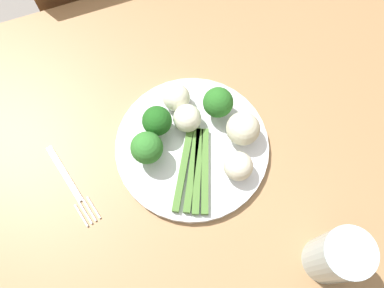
# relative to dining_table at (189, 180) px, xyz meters

# --- Properties ---
(ground_plane) EXTENTS (6.00, 6.00, 0.02)m
(ground_plane) POSITION_rel_dining_table_xyz_m (0.00, 0.00, -0.66)
(ground_plane) COLOR gray
(dining_table) EXTENTS (1.42, 0.85, 0.76)m
(dining_table) POSITION_rel_dining_table_xyz_m (0.00, 0.00, 0.00)
(dining_table) COLOR #9E754C
(dining_table) RESTS_ON ground_plane
(chair) EXTENTS (0.40, 0.40, 0.87)m
(chair) POSITION_rel_dining_table_xyz_m (-0.01, -0.56, -0.15)
(chair) COLOR brown
(chair) RESTS_ON ground_plane
(plate) EXTENTS (0.27, 0.27, 0.01)m
(plate) POSITION_rel_dining_table_xyz_m (-0.02, -0.02, 0.11)
(plate) COLOR white
(plate) RESTS_ON dining_table
(asparagus_bundle) EXTENTS (0.11, 0.16, 0.01)m
(asparagus_bundle) POSITION_rel_dining_table_xyz_m (-0.00, 0.02, 0.13)
(asparagus_bundle) COLOR #47752D
(asparagus_bundle) RESTS_ON plate
(broccoli_back) EXTENTS (0.05, 0.05, 0.06)m
(broccoli_back) POSITION_rel_dining_table_xyz_m (0.03, -0.07, 0.16)
(broccoli_back) COLOR #4C7F2B
(broccoli_back) RESTS_ON plate
(broccoli_front) EXTENTS (0.06, 0.06, 0.07)m
(broccoli_front) POSITION_rel_dining_table_xyz_m (0.06, -0.03, 0.16)
(broccoli_front) COLOR #609E3D
(broccoli_front) RESTS_ON plate
(broccoli_near_center) EXTENTS (0.05, 0.05, 0.07)m
(broccoli_near_center) POSITION_rel_dining_table_xyz_m (-0.08, -0.07, 0.16)
(broccoli_near_center) COLOR #568E33
(broccoli_near_center) RESTS_ON plate
(cauliflower_left) EXTENTS (0.06, 0.06, 0.06)m
(cauliflower_left) POSITION_rel_dining_table_xyz_m (-0.11, -0.01, 0.15)
(cauliflower_left) COLOR beige
(cauliflower_left) RESTS_ON plate
(cauliflower_mid) EXTENTS (0.05, 0.05, 0.05)m
(cauliflower_mid) POSITION_rel_dining_table_xyz_m (-0.02, -0.07, 0.15)
(cauliflower_mid) COLOR silver
(cauliflower_mid) RESTS_ON plate
(cauliflower_front_left) EXTENTS (0.05, 0.05, 0.05)m
(cauliflower_front_left) POSITION_rel_dining_table_xyz_m (-0.02, -0.11, 0.15)
(cauliflower_front_left) COLOR silver
(cauliflower_front_left) RESTS_ON plate
(cauliflower_back_right) EXTENTS (0.05, 0.05, 0.05)m
(cauliflower_back_right) POSITION_rel_dining_table_xyz_m (-0.07, 0.05, 0.15)
(cauliflower_back_right) COLOR silver
(cauliflower_back_right) RESTS_ON plate
(fork) EXTENTS (0.06, 0.16, 0.00)m
(fork) POSITION_rel_dining_table_xyz_m (0.21, -0.03, 0.11)
(fork) COLOR silver
(fork) RESTS_ON dining_table
(water_glass) EXTENTS (0.08, 0.08, 0.12)m
(water_glass) POSITION_rel_dining_table_xyz_m (-0.15, 0.24, 0.17)
(water_glass) COLOR silver
(water_glass) RESTS_ON dining_table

